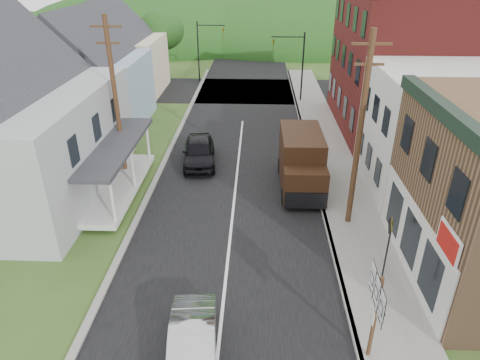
# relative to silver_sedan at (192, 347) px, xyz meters

# --- Properties ---
(ground) EXTENTS (120.00, 120.00, 0.00)m
(ground) POSITION_rel_silver_sedan_xyz_m (0.74, 4.80, -0.67)
(ground) COLOR #2D4719
(ground) RESTS_ON ground
(road) EXTENTS (9.00, 90.00, 0.02)m
(road) POSITION_rel_silver_sedan_xyz_m (0.74, 14.80, -0.67)
(road) COLOR black
(road) RESTS_ON ground
(cross_road) EXTENTS (60.00, 9.00, 0.02)m
(cross_road) POSITION_rel_silver_sedan_xyz_m (0.74, 31.80, -0.67)
(cross_road) COLOR black
(cross_road) RESTS_ON ground
(sidewalk_right) EXTENTS (2.80, 55.00, 0.15)m
(sidewalk_right) POSITION_rel_silver_sedan_xyz_m (6.64, 12.80, -0.60)
(sidewalk_right) COLOR slate
(sidewalk_right) RESTS_ON ground
(curb_right) EXTENTS (0.20, 55.00, 0.15)m
(curb_right) POSITION_rel_silver_sedan_xyz_m (5.29, 12.80, -0.60)
(curb_right) COLOR slate
(curb_right) RESTS_ON ground
(curb_left) EXTENTS (0.30, 55.00, 0.12)m
(curb_left) POSITION_rel_silver_sedan_xyz_m (-3.91, 12.80, -0.61)
(curb_left) COLOR slate
(curb_left) RESTS_ON ground
(storefront_white) EXTENTS (8.00, 7.00, 6.50)m
(storefront_white) POSITION_rel_silver_sedan_xyz_m (12.04, 12.30, 2.58)
(storefront_white) COLOR silver
(storefront_white) RESTS_ON ground
(storefront_red) EXTENTS (8.00, 12.00, 10.00)m
(storefront_red) POSITION_rel_silver_sedan_xyz_m (12.04, 21.80, 4.33)
(storefront_red) COLOR maroon
(storefront_red) RESTS_ON ground
(house_blue) EXTENTS (7.14, 8.16, 7.28)m
(house_blue) POSITION_rel_silver_sedan_xyz_m (-10.26, 21.80, 3.02)
(house_blue) COLOR #879FB8
(house_blue) RESTS_ON ground
(house_cream) EXTENTS (7.14, 8.16, 7.28)m
(house_cream) POSITION_rel_silver_sedan_xyz_m (-10.76, 30.80, 3.02)
(house_cream) COLOR beige
(house_cream) RESTS_ON ground
(utility_pole_right) EXTENTS (1.60, 0.26, 9.00)m
(utility_pole_right) POSITION_rel_silver_sedan_xyz_m (6.34, 8.30, 3.98)
(utility_pole_right) COLOR #472D19
(utility_pole_right) RESTS_ON ground
(utility_pole_left) EXTENTS (1.60, 0.26, 9.00)m
(utility_pole_left) POSITION_rel_silver_sedan_xyz_m (-5.76, 12.80, 3.98)
(utility_pole_left) COLOR #472D19
(utility_pole_left) RESTS_ON ground
(traffic_signal_right) EXTENTS (2.87, 0.20, 6.00)m
(traffic_signal_right) POSITION_rel_silver_sedan_xyz_m (5.05, 28.30, 3.08)
(traffic_signal_right) COLOR black
(traffic_signal_right) RESTS_ON ground
(traffic_signal_left) EXTENTS (2.87, 0.20, 6.00)m
(traffic_signal_left) POSITION_rel_silver_sedan_xyz_m (-3.56, 35.30, 3.08)
(traffic_signal_left) COLOR black
(traffic_signal_left) RESTS_ON ground
(tree_left_c) EXTENTS (5.80, 5.80, 8.41)m
(tree_left_c) POSITION_rel_silver_sedan_xyz_m (-18.26, 24.80, 5.26)
(tree_left_c) COLOR #382616
(tree_left_c) RESTS_ON ground
(tree_left_d) EXTENTS (4.80, 4.80, 6.94)m
(tree_left_d) POSITION_rel_silver_sedan_xyz_m (-8.26, 36.80, 4.21)
(tree_left_d) COLOR #382616
(tree_left_d) RESTS_ON ground
(forested_ridge) EXTENTS (90.00, 30.00, 16.00)m
(forested_ridge) POSITION_rel_silver_sedan_xyz_m (0.74, 59.80, -0.67)
(forested_ridge) COLOR #163810
(forested_ridge) RESTS_ON ground
(silver_sedan) EXTENTS (1.79, 4.21, 1.35)m
(silver_sedan) POSITION_rel_silver_sedan_xyz_m (0.00, 0.00, 0.00)
(silver_sedan) COLOR #A6A5AA
(silver_sedan) RESTS_ON ground
(dark_sedan) EXTENTS (2.43, 4.94, 1.62)m
(dark_sedan) POSITION_rel_silver_sedan_xyz_m (-1.67, 14.78, 0.14)
(dark_sedan) COLOR black
(dark_sedan) RESTS_ON ground
(delivery_van) EXTENTS (2.31, 5.48, 3.06)m
(delivery_van) POSITION_rel_silver_sedan_xyz_m (4.34, 11.95, 0.87)
(delivery_van) COLOR black
(delivery_van) RESTS_ON ground
(route_sign_cluster) EXTENTS (0.18, 1.79, 3.13)m
(route_sign_cluster) POSITION_rel_silver_sedan_xyz_m (5.50, 0.39, 1.50)
(route_sign_cluster) COLOR #472D19
(route_sign_cluster) RESTS_ON sidewalk_right
(warning_sign) EXTENTS (0.16, 0.78, 2.83)m
(warning_sign) POSITION_rel_silver_sedan_xyz_m (6.91, 4.16, 1.28)
(warning_sign) COLOR black
(warning_sign) RESTS_ON sidewalk_right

